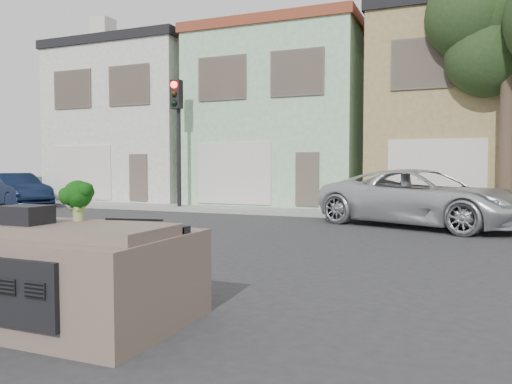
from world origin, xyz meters
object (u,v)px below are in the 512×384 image
Objects in this scene: navy_sedan at (15,207)px; broccoli at (78,200)px; traffic_signal at (178,145)px; silver_pickup at (422,226)px.

navy_sedan is 9.26× the size of broccoli.
traffic_signal is 10.81× the size of broccoli.
traffic_signal is at bearing 101.68° from silver_pickup.
traffic_signal is (-9.22, 1.79, 2.55)m from silver_pickup.
navy_sedan is at bearing 110.28° from silver_pickup.
broccoli is at bearing -63.34° from traffic_signal.
silver_pickup is 12.59× the size of broccoli.
traffic_signal reaches higher than broccoli.
traffic_signal is (7.39, 1.10, 2.55)m from navy_sedan.
broccoli reaches higher than navy_sedan.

